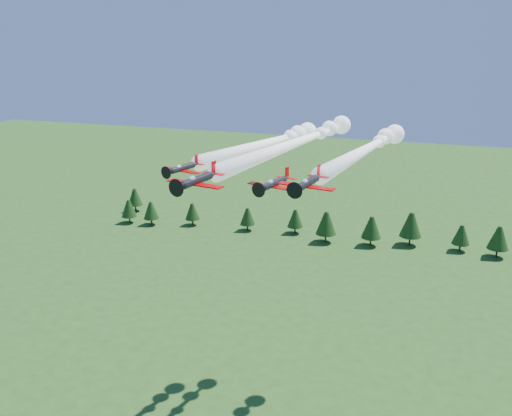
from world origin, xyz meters
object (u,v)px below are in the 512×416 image
(plane_left, at_px, (272,142))
(plane_lead, at_px, (299,142))
(plane_right, at_px, (369,148))
(plane_slot, at_px, (274,184))

(plane_left, bearing_deg, plane_lead, -2.53)
(plane_lead, bearing_deg, plane_right, 17.24)
(plane_left, xyz_separation_m, plane_right, (17.51, -0.74, 0.16))
(plane_left, distance_m, plane_right, 17.53)
(plane_right, bearing_deg, plane_lead, -164.44)
(plane_lead, bearing_deg, plane_left, 173.18)
(plane_right, bearing_deg, plane_left, -172.18)
(plane_lead, xyz_separation_m, plane_right, (12.03, 1.12, -0.54))
(plane_left, height_order, plane_slot, plane_left)
(plane_lead, xyz_separation_m, plane_slot, (-0.26, -14.48, -3.86))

